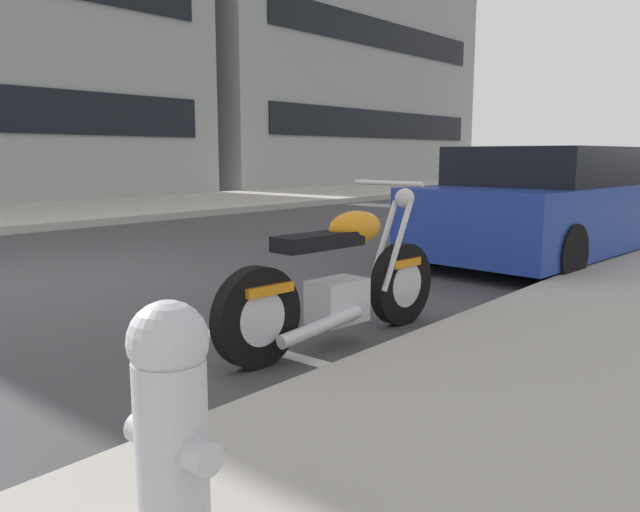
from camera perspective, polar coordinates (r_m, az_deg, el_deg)
ground_plane at (r=7.18m, az=-24.72°, el=-2.21°), size 260.00×260.00×0.00m
sidewalk_far_curb at (r=19.87m, az=-0.81°, el=5.53°), size 120.00×5.00×0.14m
parking_stall_stripe at (r=4.30m, az=-4.07°, el=-8.49°), size 0.12×2.20×0.01m
parked_motorcycle at (r=4.40m, az=1.80°, el=-2.40°), size 2.07×0.62×1.11m
parked_car_across_street at (r=8.40m, az=19.90°, el=4.18°), size 4.32×2.06×1.39m
fire_hydrant at (r=1.99m, az=-13.23°, el=-13.80°), size 0.24×0.36×0.75m
townhouse_near_left at (r=30.36m, az=-2.51°, el=17.48°), size 15.78×10.18×11.48m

